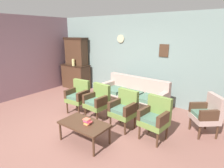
{
  "coord_description": "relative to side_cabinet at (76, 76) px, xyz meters",
  "views": [
    {
      "loc": [
        2.89,
        -2.68,
        2.19
      ],
      "look_at": [
        0.11,
        1.12,
        0.85
      ],
      "focal_mm": 29.83,
      "sensor_mm": 36.0,
      "label": 1
    }
  ],
  "objects": [
    {
      "name": "ground_plane",
      "position": [
        2.48,
        -2.25,
        -0.47
      ],
      "size": [
        7.68,
        7.68,
        0.0
      ],
      "primitive_type": "plane",
      "color": "#84564C"
    },
    {
      "name": "armchair_by_doorway",
      "position": [
        1.77,
        -1.58,
        0.03
      ],
      "size": [
        0.56,
        0.53,
        0.9
      ],
      "color": "olive",
      "rests_on": "ground"
    },
    {
      "name": "armchair_row_middle",
      "position": [
        4.03,
        -1.59,
        0.03
      ],
      "size": [
        0.57,
        0.55,
        0.9
      ],
      "color": "olive",
      "rests_on": "ground"
    },
    {
      "name": "floral_couch",
      "position": [
        2.86,
        -0.48,
        -0.14
      ],
      "size": [
        2.02,
        0.92,
        0.9
      ],
      "color": "tan",
      "rests_on": "ground"
    },
    {
      "name": "armchair_near_cabinet",
      "position": [
        3.27,
        -1.59,
        0.03
      ],
      "size": [
        0.56,
        0.53,
        0.9
      ],
      "color": "olive",
      "rests_on": "ground"
    },
    {
      "name": "cabinet_upper_hutch",
      "position": [
        0.0,
        0.08,
        0.98
      ],
      "size": [
        0.99,
        0.38,
        1.03
      ],
      "color": "#472D1E",
      "rests_on": "side_cabinet"
    },
    {
      "name": "book_stack_on_table",
      "position": [
        3.02,
        -2.54,
        0.01
      ],
      "size": [
        0.16,
        0.13,
        0.11
      ],
      "color": "#DB9553",
      "rests_on": "coffee_table"
    },
    {
      "name": "armchair_near_couch_end",
      "position": [
        2.47,
        -1.57,
        0.03
      ],
      "size": [
        0.56,
        0.53,
        0.9
      ],
      "color": "olive",
      "rests_on": "ground"
    },
    {
      "name": "vase_on_cabinet",
      "position": [
        0.1,
        -0.18,
        0.59
      ],
      "size": [
        0.11,
        0.11,
        0.25
      ],
      "primitive_type": "cylinder",
      "color": "#CFC57A",
      "rests_on": "side_cabinet"
    },
    {
      "name": "wall_back_with_decor",
      "position": [
        2.48,
        0.38,
        0.89
      ],
      "size": [
        6.4,
        0.09,
        2.7
      ],
      "color": "gray",
      "rests_on": "ground"
    },
    {
      "name": "wingback_chair_by_fireplace",
      "position": [
        4.86,
        -0.77,
        0.03
      ],
      "size": [
        0.71,
        0.71,
        0.9
      ],
      "color": "tan",
      "rests_on": "ground"
    },
    {
      "name": "side_cabinet",
      "position": [
        0.0,
        0.0,
        0.0
      ],
      "size": [
        1.16,
        0.55,
        0.93
      ],
      "color": "#472D1E",
      "rests_on": "ground"
    },
    {
      "name": "coffee_table",
      "position": [
        2.94,
        -2.55,
        -0.09
      ],
      "size": [
        1.0,
        0.56,
        0.42
      ],
      "color": "#472D1E",
      "rests_on": "ground"
    },
    {
      "name": "wall_left_side",
      "position": [
        -0.75,
        -2.25,
        0.88
      ],
      "size": [
        0.06,
        5.2,
        2.7
      ],
      "primitive_type": "cube",
      "color": "gray",
      "rests_on": "ground"
    }
  ]
}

